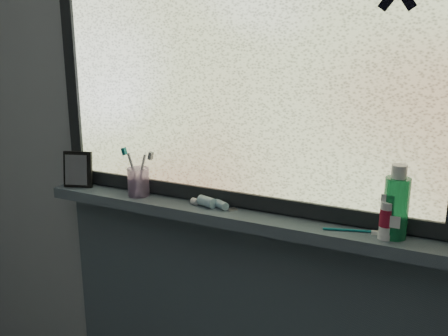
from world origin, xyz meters
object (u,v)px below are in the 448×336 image
vanity_mirror (78,169)px  mouthwash_bottle (396,202)px  toothbrush_cup (138,182)px  cream_tube (387,216)px

vanity_mirror → mouthwash_bottle: size_ratio=0.78×
vanity_mirror → toothbrush_cup: bearing=-15.4°
toothbrush_cup → cream_tube: cream_tube is taller
vanity_mirror → toothbrush_cup: (0.28, 0.01, -0.02)m
vanity_mirror → mouthwash_bottle: bearing=-17.3°
toothbrush_cup → mouthwash_bottle: mouthwash_bottle is taller
cream_tube → toothbrush_cup: bearing=178.9°
toothbrush_cup → cream_tube: bearing=-1.1°
mouthwash_bottle → cream_tube: mouthwash_bottle is taller
toothbrush_cup → mouthwash_bottle: 0.91m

